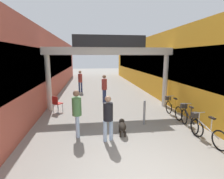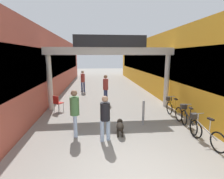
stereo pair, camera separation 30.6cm
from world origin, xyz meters
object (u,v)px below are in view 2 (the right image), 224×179
at_px(pedestrian_with_dog, 105,116).
at_px(bicycle_silver_nearest, 204,131).
at_px(pedestrian_companion, 75,110).
at_px(dog_on_leash, 120,126).
at_px(pedestrian_carrying_crate, 106,87).
at_px(bicycle_orange_third, 173,108).
at_px(pedestrian_elderly_walking, 83,80).
at_px(bollard_post_metal, 143,113).
at_px(bicycle_black_second, 188,119).
at_px(cafe_chair_red_nearer, 57,102).

bearing_deg(pedestrian_with_dog, bicycle_silver_nearest, -8.67).
height_order(pedestrian_companion, dog_on_leash, pedestrian_companion).
xyz_separation_m(pedestrian_with_dog, pedestrian_carrying_crate, (0.34, 5.30, 0.11)).
bearing_deg(bicycle_silver_nearest, pedestrian_with_dog, 171.33).
distance_m(pedestrian_with_dog, bicycle_orange_third, 4.15).
relative_size(pedestrian_elderly_walking, bollard_post_metal, 1.65).
relative_size(dog_on_leash, bicycle_black_second, 0.45).
bearing_deg(bicycle_silver_nearest, bicycle_black_second, 85.99).
bearing_deg(bicycle_orange_third, pedestrian_with_dog, -147.97).
bearing_deg(bicycle_black_second, pedestrian_with_dog, -168.29).
height_order(pedestrian_companion, pedestrian_carrying_crate, pedestrian_carrying_crate).
bearing_deg(dog_on_leash, bollard_post_metal, 36.67).
bearing_deg(bicycle_orange_third, bicycle_black_second, -91.43).
bearing_deg(pedestrian_elderly_walking, cafe_chair_red_nearer, -100.97).
distance_m(dog_on_leash, bicycle_black_second, 2.88).
bearing_deg(pedestrian_companion, pedestrian_elderly_walking, 91.73).
bearing_deg(dog_on_leash, pedestrian_elderly_walking, 103.06).
distance_m(bicycle_black_second, cafe_chair_red_nearer, 6.49).
height_order(pedestrian_elderly_walking, cafe_chair_red_nearer, pedestrian_elderly_walking).
distance_m(pedestrian_with_dog, bicycle_silver_nearest, 3.45).
distance_m(dog_on_leash, bicycle_silver_nearest, 2.94).
bearing_deg(bollard_post_metal, dog_on_leash, -143.33).
distance_m(pedestrian_elderly_walking, dog_on_leash, 8.64).
distance_m(pedestrian_with_dog, bollard_post_metal, 2.21).
bearing_deg(pedestrian_with_dog, pedestrian_carrying_crate, 86.31).
bearing_deg(pedestrian_with_dog, bicycle_orange_third, 32.03).
relative_size(bicycle_orange_third, bollard_post_metal, 1.54).
bearing_deg(pedestrian_companion, cafe_chair_red_nearer, 112.72).
xyz_separation_m(dog_on_leash, bicycle_orange_third, (2.90, 1.73, 0.10)).
bearing_deg(pedestrian_elderly_walking, pedestrian_companion, -88.27).
relative_size(bicycle_black_second, cafe_chair_red_nearer, 1.89).
bearing_deg(cafe_chair_red_nearer, pedestrian_with_dog, -56.22).
xyz_separation_m(pedestrian_companion, pedestrian_elderly_walking, (-0.25, 8.34, 0.03)).
bearing_deg(bollard_post_metal, bicycle_silver_nearest, -48.26).
xyz_separation_m(pedestrian_companion, bicycle_silver_nearest, (4.47, -1.02, -0.58)).
xyz_separation_m(pedestrian_elderly_walking, dog_on_leash, (1.95, -8.39, -0.71)).
height_order(pedestrian_carrying_crate, bollard_post_metal, pedestrian_carrying_crate).
relative_size(bicycle_orange_third, cafe_chair_red_nearer, 1.90).
height_order(pedestrian_with_dog, cafe_chair_red_nearer, pedestrian_with_dog).
bearing_deg(bollard_post_metal, pedestrian_companion, -164.18).
distance_m(pedestrian_carrying_crate, bicycle_black_second, 5.58).
distance_m(dog_on_leash, bollard_post_metal, 1.45).
height_order(pedestrian_with_dog, bicycle_silver_nearest, pedestrian_with_dog).
relative_size(bicycle_black_second, bicycle_orange_third, 0.99).
height_order(bicycle_orange_third, bollard_post_metal, bollard_post_metal).
relative_size(pedestrian_carrying_crate, bicycle_orange_third, 1.07).
distance_m(pedestrian_carrying_crate, cafe_chair_red_nearer, 3.27).
bearing_deg(pedestrian_elderly_walking, bicycle_silver_nearest, -63.23).
height_order(dog_on_leash, bicycle_orange_third, bicycle_orange_third).
xyz_separation_m(pedestrian_carrying_crate, pedestrian_elderly_walking, (-1.69, 3.54, 0.00)).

